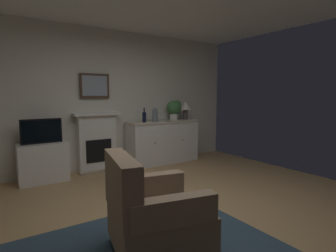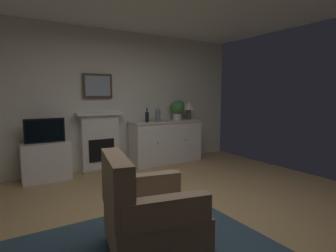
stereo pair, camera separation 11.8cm
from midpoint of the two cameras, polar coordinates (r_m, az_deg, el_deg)
name	(u,v)px [view 2 (the right image)]	position (r m, az deg, el deg)	size (l,w,h in m)	color
ground_plane	(186,221)	(3.36, 4.85, -19.42)	(5.83, 5.35, 0.10)	tan
wall_rear	(108,100)	(5.39, -12.01, 5.46)	(5.83, 0.06, 2.66)	silver
area_rug	(146,252)	(2.69, -3.35, -25.11)	(2.30, 1.78, 0.02)	#2D4251
fireplace_unit	(100,141)	(5.27, -13.55, -3.17)	(0.87, 0.30, 1.10)	white
framed_picture	(98,86)	(5.24, -14.01, 8.23)	(0.55, 0.04, 0.45)	#473323
sideboard_cabinet	(166,142)	(5.69, 0.21, -3.35)	(1.55, 0.49, 0.88)	white
table_lamp	(189,107)	(5.94, 4.98, 4.03)	(0.26, 0.26, 0.40)	#4C4742
wine_bottle	(147,117)	(5.39, -3.84, 1.94)	(0.08, 0.08, 0.29)	black
wine_glass_left	(163,115)	(5.59, -0.49, 2.27)	(0.07, 0.07, 0.16)	silver
wine_glass_center	(168,115)	(5.62, 0.65, 2.30)	(0.07, 0.07, 0.16)	silver
vase_decorative	(158,115)	(5.46, -1.55, 2.36)	(0.11, 0.11, 0.28)	slate
tv_cabinet	(46,161)	(4.95, -23.75, -6.86)	(0.75, 0.42, 0.64)	white
tv_set	(45,131)	(4.84, -24.00, -0.89)	(0.62, 0.07, 0.40)	black
potted_plant_small	(178,108)	(5.82, 2.62, 3.77)	(0.30, 0.30, 0.43)	beige
armchair	(147,214)	(2.50, -3.01, -18.00)	(0.95, 0.91, 0.92)	#8C7259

